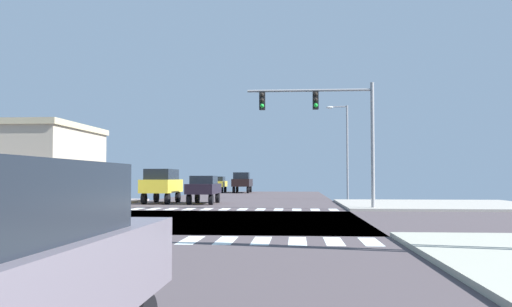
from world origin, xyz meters
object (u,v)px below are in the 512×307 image
object	(u,v)px
street_lamp	(344,143)
pickup_trailing_1	(242,182)
traffic_signal_mast	(324,116)
sedan_outer_4	(204,187)
sedan_crossing_2	(218,183)
suv_middle_2	(162,183)

from	to	relation	value
street_lamp	pickup_trailing_1	bearing A→B (deg)	119.57
traffic_signal_mast	pickup_trailing_1	size ratio (longest dim) A/B	1.37
pickup_trailing_1	sedan_outer_4	xyz separation A→B (m)	(0.00, -25.81, -0.17)
pickup_trailing_1	sedan_crossing_2	bearing A→B (deg)	-14.62
street_lamp	suv_middle_2	world-z (taller)	street_lamp
sedan_crossing_2	pickup_trailing_1	xyz separation A→B (m)	(3.00, -0.78, 0.17)
sedan_crossing_2	sedan_outer_4	xyz separation A→B (m)	(3.00, -26.59, 0.00)
sedan_outer_4	pickup_trailing_1	bearing A→B (deg)	-90.00
traffic_signal_mast	sedan_outer_4	size ratio (longest dim) A/B	1.62
street_lamp	sedan_outer_4	xyz separation A→B (m)	(-10.12, -7.97, -3.48)
street_lamp	pickup_trailing_1	xyz separation A→B (m)	(-10.12, 17.84, -3.31)
traffic_signal_mast	street_lamp	distance (m)	14.46
traffic_signal_mast	suv_middle_2	size ratio (longest dim) A/B	1.52
street_lamp	pickup_trailing_1	distance (m)	20.78
sedan_crossing_2	suv_middle_2	xyz separation A→B (m)	(-0.00, -26.18, 0.28)
street_lamp	sedan_crossing_2	distance (m)	23.05
suv_middle_2	pickup_trailing_1	bearing A→B (deg)	-96.74
sedan_crossing_2	suv_middle_2	size ratio (longest dim) A/B	0.93
sedan_crossing_2	sedan_outer_4	bearing A→B (deg)	96.44
street_lamp	sedan_outer_4	bearing A→B (deg)	-141.80
sedan_crossing_2	suv_middle_2	distance (m)	26.18
street_lamp	sedan_outer_4	size ratio (longest dim) A/B	1.78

